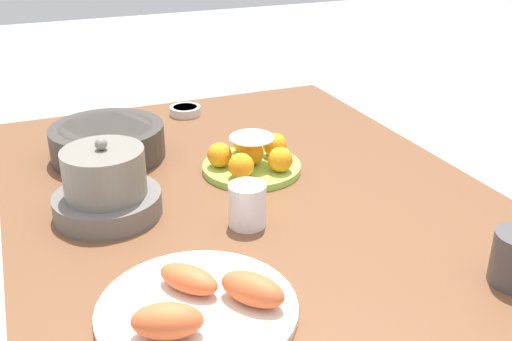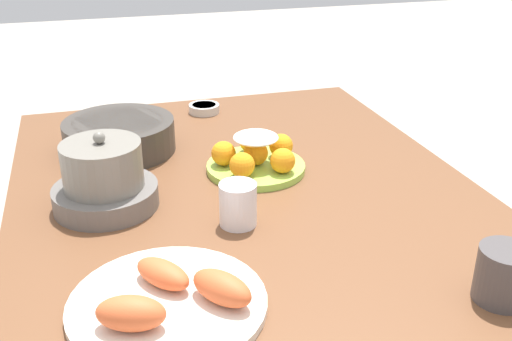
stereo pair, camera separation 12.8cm
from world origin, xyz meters
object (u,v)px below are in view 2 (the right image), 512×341
at_px(cup_near, 504,275).
at_px(cup_far, 238,204).
at_px(dining_table, 256,239).
at_px(cake_plate, 256,157).
at_px(serving_bowl, 119,135).
at_px(seafood_platter, 169,300).
at_px(warming_pot, 104,180).
at_px(sauce_bowl, 204,108).

distance_m(cup_near, cup_far, 0.48).
bearing_deg(dining_table, cake_plate, -16.13).
relative_size(serving_bowl, seafood_platter, 0.87).
bearing_deg(cake_plate, dining_table, 163.87).
xyz_separation_m(dining_table, cup_near, (-0.40, -0.28, 0.13)).
relative_size(dining_table, cake_plate, 6.31).
xyz_separation_m(serving_bowl, cup_near, (-0.77, -0.52, 0.00)).
distance_m(dining_table, cup_far, 0.15).
bearing_deg(cake_plate, warming_pot, 103.38).
height_order(seafood_platter, cup_near, cup_near).
bearing_deg(cup_far, seafood_platter, 143.29).
bearing_deg(seafood_platter, warming_pot, 10.97).
distance_m(serving_bowl, warming_pot, 0.29).
distance_m(cake_plate, seafood_platter, 0.53).
height_order(serving_bowl, seafood_platter, serving_bowl).
relative_size(dining_table, cup_near, 15.95).
bearing_deg(dining_table, seafood_platter, 142.16).
bearing_deg(sauce_bowl, cup_far, 173.90).
bearing_deg(warming_pot, cup_far, -121.13).
bearing_deg(serving_bowl, seafood_platter, -178.25).
relative_size(cake_plate, serving_bowl, 0.84).
xyz_separation_m(seafood_platter, cup_near, (-0.12, -0.50, 0.03)).
relative_size(serving_bowl, cup_near, 3.00).
bearing_deg(dining_table, sauce_bowl, -1.54).
bearing_deg(sauce_bowl, serving_bowl, 131.02).
bearing_deg(serving_bowl, cake_plate, -125.19).
height_order(seafood_platter, cup_far, cup_far).
relative_size(serving_bowl, cup_far, 3.16).
bearing_deg(cake_plate, serving_bowl, 54.81).
height_order(cake_plate, sauce_bowl, cake_plate).
height_order(dining_table, cake_plate, cake_plate).
relative_size(cake_plate, sauce_bowl, 2.56).
bearing_deg(serving_bowl, dining_table, -146.81).
bearing_deg(sauce_bowl, cake_plate, -175.74).
bearing_deg(sauce_bowl, seafood_platter, 164.87).
distance_m(dining_table, warming_pot, 0.34).
bearing_deg(cup_near, sauce_bowl, 14.93).
xyz_separation_m(cup_far, warming_pot, (0.14, 0.24, 0.02)).
bearing_deg(serving_bowl, warming_pot, 169.76).
relative_size(cake_plate, cup_near, 2.53).
bearing_deg(serving_bowl, sauce_bowl, -48.98).
bearing_deg(sauce_bowl, dining_table, 178.46).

